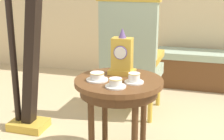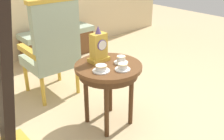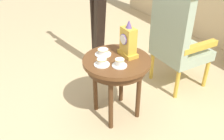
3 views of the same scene
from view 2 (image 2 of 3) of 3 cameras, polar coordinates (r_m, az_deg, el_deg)
ground_plane at (r=2.70m, az=1.62°, el=-11.03°), size 10.00×10.00×0.00m
side_table at (r=2.42m, az=-0.79°, el=-0.69°), size 0.61×0.61×0.62m
teacup_left at (r=2.25m, az=-2.31°, el=0.30°), size 0.15×0.15×0.06m
teacup_right at (r=2.28m, az=2.30°, el=0.63°), size 0.14×0.14×0.06m
teacup_center at (r=2.41m, az=1.96°, el=2.18°), size 0.13×0.13×0.07m
mantel_clock at (r=2.42m, az=-2.88°, el=4.87°), size 0.19×0.11×0.34m
armchair at (r=2.97m, az=-12.67°, el=4.75°), size 0.56×0.54×1.14m
window_bench at (r=4.28m, az=-11.49°, el=5.74°), size 1.15×0.40×0.44m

